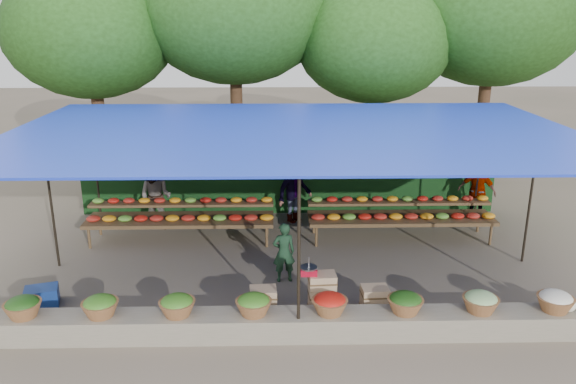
{
  "coord_description": "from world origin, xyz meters",
  "views": [
    {
      "loc": [
        -0.34,
        -10.64,
        4.91
      ],
      "look_at": [
        -0.09,
        0.2,
        1.49
      ],
      "focal_mm": 35.0,
      "sensor_mm": 36.0,
      "label": 1
    }
  ],
  "objects_px": {
    "crate_counter": "(320,298)",
    "vendor_seated": "(284,252)",
    "blue_crate_back": "(42,296)",
    "weighing_scale": "(309,270)"
  },
  "relations": [
    {
      "from": "crate_counter",
      "to": "vendor_seated",
      "type": "bearing_deg",
      "value": 114.62
    },
    {
      "from": "crate_counter",
      "to": "vendor_seated",
      "type": "height_order",
      "value": "vendor_seated"
    },
    {
      "from": "vendor_seated",
      "to": "blue_crate_back",
      "type": "bearing_deg",
      "value": 1.73
    },
    {
      "from": "vendor_seated",
      "to": "blue_crate_back",
      "type": "height_order",
      "value": "vendor_seated"
    },
    {
      "from": "crate_counter",
      "to": "weighing_scale",
      "type": "distance_m",
      "value": 0.57
    },
    {
      "from": "vendor_seated",
      "to": "weighing_scale",
      "type": "bearing_deg",
      "value": 97.29
    },
    {
      "from": "weighing_scale",
      "to": "vendor_seated",
      "type": "height_order",
      "value": "vendor_seated"
    },
    {
      "from": "crate_counter",
      "to": "vendor_seated",
      "type": "distance_m",
      "value": 1.47
    },
    {
      "from": "crate_counter",
      "to": "vendor_seated",
      "type": "xyz_separation_m",
      "value": [
        -0.6,
        1.31,
        0.28
      ]
    },
    {
      "from": "weighing_scale",
      "to": "blue_crate_back",
      "type": "xyz_separation_m",
      "value": [
        -4.69,
        0.45,
        -0.68
      ]
    }
  ]
}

